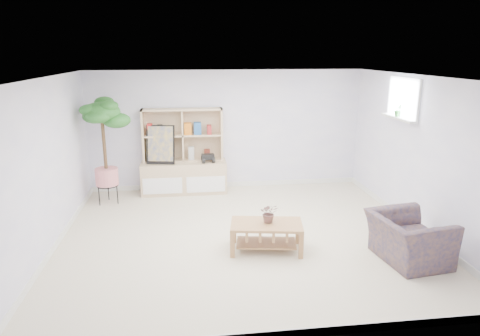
{
  "coord_description": "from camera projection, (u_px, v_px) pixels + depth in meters",
  "views": [
    {
      "loc": [
        -0.81,
        -6.04,
        2.74
      ],
      "look_at": [
        -0.01,
        0.27,
        1.01
      ],
      "focal_mm": 32.0,
      "sensor_mm": 36.0,
      "label": 1
    }
  ],
  "objects": [
    {
      "name": "floor",
      "position": [
        243.0,
        235.0,
        6.6
      ],
      "size": [
        5.5,
        5.0,
        0.01
      ],
      "primitive_type": "cube",
      "color": "silver",
      "rests_on": "ground"
    },
    {
      "name": "ceiling",
      "position": [
        243.0,
        77.0,
        5.97
      ],
      "size": [
        5.5,
        5.0,
        0.01
      ],
      "primitive_type": "cube",
      "color": "silver",
      "rests_on": "walls"
    },
    {
      "name": "walls",
      "position": [
        243.0,
        160.0,
        6.28
      ],
      "size": [
        5.51,
        5.01,
        2.4
      ],
      "color": "silver",
      "rests_on": "floor"
    },
    {
      "name": "baseboard",
      "position": [
        243.0,
        232.0,
        6.58
      ],
      "size": [
        5.5,
        5.0,
        0.1
      ],
      "primitive_type": null,
      "color": "white",
      "rests_on": "floor"
    },
    {
      "name": "window",
      "position": [
        404.0,
        99.0,
        6.98
      ],
      "size": [
        0.1,
        0.98,
        0.68
      ],
      "primitive_type": null,
      "color": "#C1E1FB",
      "rests_on": "walls"
    },
    {
      "name": "window_sill",
      "position": [
        399.0,
        118.0,
        7.05
      ],
      "size": [
        0.14,
        1.0,
        0.04
      ],
      "primitive_type": "cube",
      "color": "white",
      "rests_on": "walls"
    },
    {
      "name": "storage_unit",
      "position": [
        183.0,
        152.0,
        8.41
      ],
      "size": [
        1.67,
        0.56,
        1.67
      ],
      "primitive_type": null,
      "color": "tan",
      "rests_on": "floor"
    },
    {
      "name": "poster",
      "position": [
        161.0,
        145.0,
        8.25
      ],
      "size": [
        0.56,
        0.22,
        0.76
      ],
      "primitive_type": null,
      "rotation": [
        0.0,
        0.0,
        -0.18
      ],
      "color": "yellow",
      "rests_on": "storage_unit"
    },
    {
      "name": "toy_truck",
      "position": [
        208.0,
        158.0,
        8.43
      ],
      "size": [
        0.37,
        0.27,
        0.19
      ],
      "primitive_type": null,
      "rotation": [
        0.0,
        0.0,
        0.08
      ],
      "color": "black",
      "rests_on": "storage_unit"
    },
    {
      "name": "coffee_table",
      "position": [
        266.0,
        237.0,
        6.06
      ],
      "size": [
        1.08,
        0.7,
        0.41
      ],
      "primitive_type": null,
      "rotation": [
        0.0,
        0.0,
        -0.16
      ],
      "color": "#AE7957",
      "rests_on": "floor"
    },
    {
      "name": "table_plant",
      "position": [
        269.0,
        213.0,
        6.0
      ],
      "size": [
        0.27,
        0.24,
        0.28
      ],
      "primitive_type": "imported",
      "rotation": [
        0.0,
        0.0,
        -0.11
      ],
      "color": "#2E6B3B",
      "rests_on": "coffee_table"
    },
    {
      "name": "floor_tree",
      "position": [
        105.0,
        152.0,
        7.75
      ],
      "size": [
        0.93,
        0.93,
        1.96
      ],
      "primitive_type": null,
      "rotation": [
        0.0,
        0.0,
        -0.36
      ],
      "color": "#21641C",
      "rests_on": "floor"
    },
    {
      "name": "armchair",
      "position": [
        409.0,
        236.0,
        5.71
      ],
      "size": [
        0.97,
        1.08,
        0.72
      ],
      "primitive_type": "imported",
      "rotation": [
        0.0,
        0.0,
        1.7
      ],
      "color": "#1A224F",
      "rests_on": "floor"
    },
    {
      "name": "sill_plant",
      "position": [
        398.0,
        110.0,
        7.06
      ],
      "size": [
        0.14,
        0.13,
        0.21
      ],
      "primitive_type": "imported",
      "rotation": [
        0.0,
        0.0,
        0.37
      ],
      "color": "#21641C",
      "rests_on": "window_sill"
    }
  ]
}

